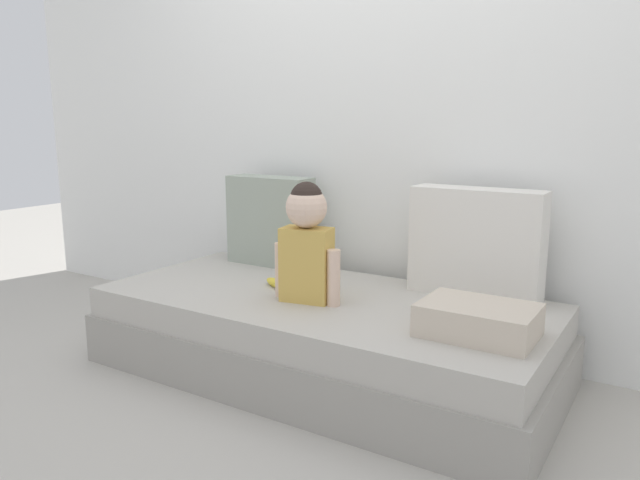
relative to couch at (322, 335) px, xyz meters
name	(u,v)px	position (x,y,z in m)	size (l,w,h in m)	color
ground_plane	(322,372)	(0.00, 0.00, -0.18)	(12.00, 12.00, 0.00)	#B2ADA3
back_wall	(386,116)	(0.00, 0.60, 0.96)	(5.22, 0.10, 2.26)	white
couch	(322,335)	(0.00, 0.00, 0.00)	(2.02, 0.94, 0.36)	#9C978F
throw_pillow_left	(270,221)	(-0.55, 0.37, 0.41)	(0.47, 0.16, 0.47)	#99A393
throw_pillow_right	(476,243)	(0.55, 0.37, 0.42)	(0.57, 0.16, 0.47)	silver
toddler	(307,239)	(-0.02, -0.09, 0.45)	(0.32, 0.17, 0.51)	gold
banana	(276,283)	(-0.25, 0.01, 0.20)	(0.17, 0.04, 0.04)	yellow
folded_blanket	(478,320)	(0.73, -0.12, 0.24)	(0.40, 0.28, 0.12)	beige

